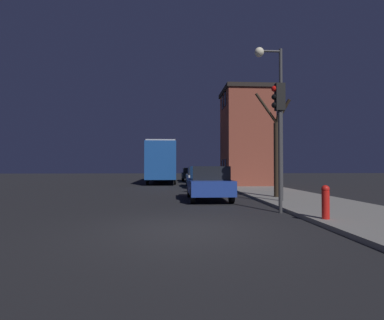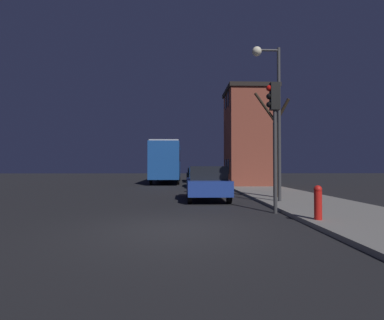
{
  "view_description": "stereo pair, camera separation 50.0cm",
  "coord_description": "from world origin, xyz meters",
  "views": [
    {
      "loc": [
        -0.25,
        -7.22,
        1.52
      ],
      "look_at": [
        0.72,
        8.64,
        1.87
      ],
      "focal_mm": 28.0,
      "sensor_mm": 36.0,
      "label": 1
    },
    {
      "loc": [
        0.24,
        -7.25,
        1.52
      ],
      "look_at": [
        0.72,
        8.64,
        1.87
      ],
      "focal_mm": 28.0,
      "sensor_mm": 36.0,
      "label": 2
    }
  ],
  "objects": [
    {
      "name": "ground_plane",
      "position": [
        0.0,
        0.0,
        0.0
      ],
      "size": [
        120.0,
        120.0,
        0.0
      ],
      "primitive_type": "plane",
      "color": "black"
    },
    {
      "name": "brick_building",
      "position": [
        5.39,
        15.73,
        3.85
      ],
      "size": [
        3.7,
        4.16,
        7.43
      ],
      "color": "brown",
      "rests_on": "sidewalk"
    },
    {
      "name": "streetlamp",
      "position": [
        3.87,
        4.8,
        4.29
      ],
      "size": [
        1.16,
        0.39,
        6.31
      ],
      "color": "#38383A",
      "rests_on": "sidewalk"
    },
    {
      "name": "traffic_light",
      "position": [
        3.22,
        2.43,
        3.07
      ],
      "size": [
        0.43,
        0.24,
        4.28
      ],
      "color": "#38383A",
      "rests_on": "ground"
    },
    {
      "name": "bare_tree",
      "position": [
        4.51,
        6.37,
        2.31
      ],
      "size": [
        1.52,
        0.84,
        4.87
      ],
      "color": "#2D2319",
      "rests_on": "sidewalk"
    },
    {
      "name": "bus",
      "position": [
        -1.3,
        21.41,
        2.19
      ],
      "size": [
        2.5,
        10.46,
        3.69
      ],
      "color": "#194793",
      "rests_on": "ground"
    },
    {
      "name": "car_near_lane",
      "position": [
        1.34,
        6.32,
        0.79
      ],
      "size": [
        1.81,
        3.92,
        1.54
      ],
      "color": "navy",
      "rests_on": "ground"
    },
    {
      "name": "car_mid_lane",
      "position": [
        1.6,
        15.0,
        0.78
      ],
      "size": [
        1.7,
        4.57,
        1.49
      ],
      "color": "#B7BABF",
      "rests_on": "ground"
    },
    {
      "name": "car_far_lane",
      "position": [
        1.5,
        24.32,
        0.74
      ],
      "size": [
        1.75,
        4.51,
        1.4
      ],
      "color": "black",
      "rests_on": "ground"
    },
    {
      "name": "fire_hydrant",
      "position": [
        3.81,
        0.57,
        0.6
      ],
      "size": [
        0.21,
        0.21,
        0.91
      ],
      "color": "red",
      "rests_on": "sidewalk"
    }
  ]
}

